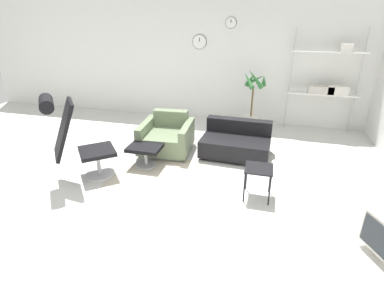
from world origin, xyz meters
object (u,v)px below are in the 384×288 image
(lounge_chair, at_px, (72,133))
(side_table, at_px, (259,172))
(shelf_unit, at_px, (329,80))
(armchair_red, at_px, (167,137))
(ottoman, at_px, (145,150))
(potted_plant, at_px, (252,106))
(couch_low, at_px, (236,143))

(lounge_chair, height_order, side_table, lounge_chair)
(side_table, distance_m, shelf_unit, 3.20)
(lounge_chair, distance_m, shelf_unit, 4.93)
(lounge_chair, bearing_deg, armchair_red, 104.25)
(ottoman, height_order, side_table, side_table)
(ottoman, height_order, armchair_red, armchair_red)
(armchair_red, distance_m, potted_plant, 2.07)
(armchair_red, bearing_deg, potted_plant, -136.96)
(armchair_red, xyz_separation_m, shelf_unit, (2.87, 1.74, 0.86))
(lounge_chair, xyz_separation_m, couch_low, (2.21, 1.48, -0.53))
(couch_low, height_order, side_table, couch_low)
(lounge_chair, distance_m, armchair_red, 1.72)
(couch_low, xyz_separation_m, potted_plant, (0.16, 1.36, 0.30))
(ottoman, bearing_deg, potted_plant, 54.14)
(lounge_chair, bearing_deg, side_table, 54.10)
(couch_low, bearing_deg, armchair_red, 8.91)
(ottoman, bearing_deg, side_table, -14.94)
(ottoman, relative_size, shelf_unit, 0.26)
(couch_low, relative_size, side_table, 2.68)
(armchair_red, bearing_deg, lounge_chair, 50.54)
(potted_plant, bearing_deg, side_table, -83.78)
(lounge_chair, relative_size, armchair_red, 1.40)
(couch_low, distance_m, potted_plant, 1.40)
(lounge_chair, height_order, couch_low, lounge_chair)
(armchair_red, distance_m, shelf_unit, 3.46)
(shelf_unit, bearing_deg, side_table, -112.12)
(lounge_chair, xyz_separation_m, armchair_red, (0.96, 1.34, -0.50))
(ottoman, distance_m, couch_low, 1.60)
(side_table, height_order, shelf_unit, shelf_unit)
(couch_low, bearing_deg, potted_plant, -94.29)
(couch_low, bearing_deg, ottoman, 32.15)
(shelf_unit, bearing_deg, ottoman, -141.52)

